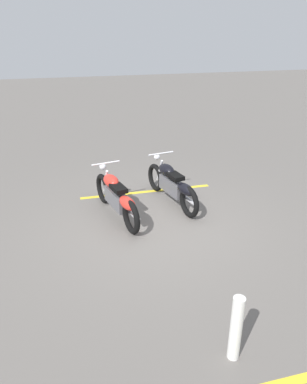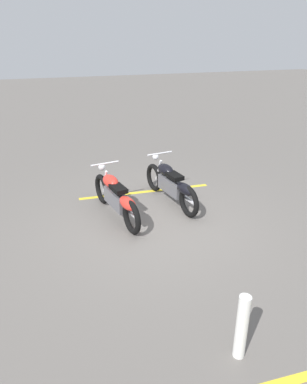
# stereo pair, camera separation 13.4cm
# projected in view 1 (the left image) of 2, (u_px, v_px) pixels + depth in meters

# --- Properties ---
(ground_plane) EXTENTS (60.00, 60.00, 0.00)m
(ground_plane) POSITION_uv_depth(u_px,v_px,m) (155.00, 223.00, 7.18)
(ground_plane) COLOR #66605B
(motorcycle_bright_foreground) EXTENTS (2.22, 0.68, 1.04)m
(motorcycle_bright_foreground) POSITION_uv_depth(u_px,v_px,m) (117.00, 197.00, 7.24)
(motorcycle_bright_foreground) COLOR black
(motorcycle_bright_foreground) RESTS_ON ground
(motorcycle_dark_foreground) EXTENTS (2.23, 0.66, 1.04)m
(motorcycle_dark_foreground) POSITION_uv_depth(u_px,v_px,m) (172.00, 184.00, 7.86)
(motorcycle_dark_foreground) COLOR black
(motorcycle_dark_foreground) RESTS_ON ground
(bollard_post) EXTENTS (0.14, 0.14, 0.86)m
(bollard_post) POSITION_uv_depth(u_px,v_px,m) (236.00, 329.00, 4.01)
(bollard_post) COLOR white
(bollard_post) RESTS_ON ground
(parking_stripe_near) EXTENTS (0.37, 3.20, 0.01)m
(parking_stripe_near) POSITION_uv_depth(u_px,v_px,m) (147.00, 192.00, 8.65)
(parking_stripe_near) COLOR yellow
(parking_stripe_near) RESTS_ON ground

